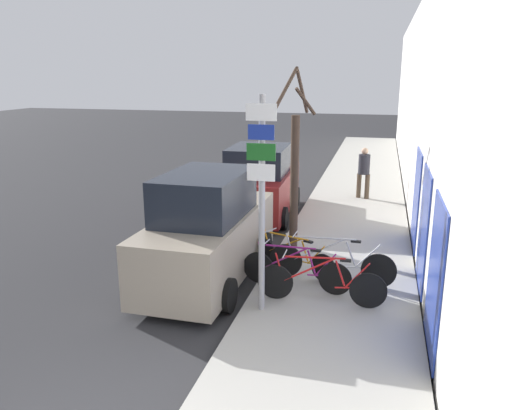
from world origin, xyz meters
TOP-DOWN VIEW (x-y plane):
  - ground_plane at (0.00, 11.20)m, footprint 80.00×80.00m
  - sidewalk_curb at (2.60, 14.00)m, footprint 3.20×32.00m
  - building_facade at (4.35, 13.93)m, footprint 0.23×32.00m
  - signpost at (1.36, 4.14)m, footprint 0.52×0.13m
  - bicycle_0 at (2.38, 4.65)m, footprint 2.42×0.44m
  - bicycle_1 at (1.82, 5.19)m, footprint 2.24×0.46m
  - bicycle_2 at (2.46, 5.71)m, footprint 2.63×0.44m
  - bicycle_3 at (1.61, 6.02)m, footprint 1.98×1.02m
  - parked_car_0 at (-0.14, 5.56)m, footprint 2.00×4.61m
  - parked_car_1 at (-0.25, 10.64)m, footprint 2.20×4.23m
  - pedestrian_near at (2.79, 13.13)m, footprint 0.44×0.39m
  - street_tree at (1.33, 7.70)m, footprint 0.88×2.10m

SIDE VIEW (x-z plane):
  - ground_plane at x=0.00m, z-range 0.00..0.00m
  - sidewalk_curb at x=2.60m, z-range 0.00..0.15m
  - bicycle_3 at x=1.61m, z-range 0.10..0.93m
  - bicycle_1 at x=1.82m, z-range 0.08..0.99m
  - bicycle_0 at x=2.38m, z-range 0.08..1.02m
  - bicycle_2 at x=2.46m, z-range 0.08..1.05m
  - parked_car_1 at x=-0.25m, z-range -0.10..2.10m
  - parked_car_0 at x=-0.14m, z-range -0.11..2.26m
  - pedestrian_near at x=2.79m, z-range 0.29..2.03m
  - street_tree at x=1.33m, z-range -0.07..4.27m
  - signpost at x=1.36m, z-range 0.36..4.23m
  - building_facade at x=4.35m, z-range -0.02..6.48m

